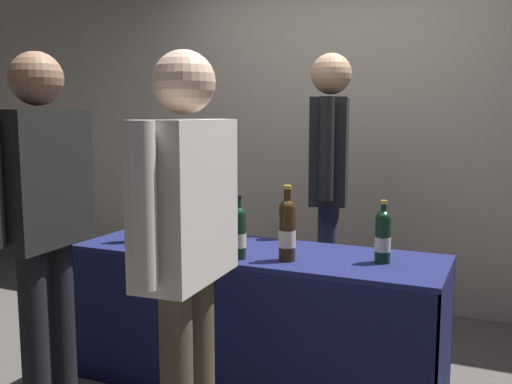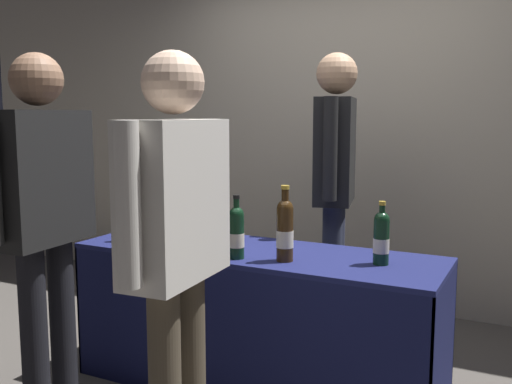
# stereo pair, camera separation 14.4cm
# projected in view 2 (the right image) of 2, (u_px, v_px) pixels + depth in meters

# --- Properties ---
(back_partition) EXTENTS (7.37, 0.12, 2.72)m
(back_partition) POSITION_uv_depth(u_px,v_px,m) (354.00, 123.00, 4.29)
(back_partition) COLOR #B2A893
(back_partition) RESTS_ON ground_plane
(tasting_table) EXTENTS (1.89, 0.61, 0.74)m
(tasting_table) POSITION_uv_depth(u_px,v_px,m) (256.00, 294.00, 2.98)
(tasting_table) COLOR #191E51
(tasting_table) RESTS_ON ground_plane
(featured_wine_bottle) EXTENTS (0.07, 0.07, 0.30)m
(featured_wine_bottle) POSITION_uv_depth(u_px,v_px,m) (381.00, 237.00, 2.65)
(featured_wine_bottle) COLOR black
(featured_wine_bottle) RESTS_ON tasting_table
(display_bottle_0) EXTENTS (0.08, 0.08, 0.35)m
(display_bottle_0) POSITION_uv_depth(u_px,v_px,m) (138.00, 214.00, 3.16)
(display_bottle_0) COLOR black
(display_bottle_0) RESTS_ON tasting_table
(display_bottle_1) EXTENTS (0.08, 0.08, 0.35)m
(display_bottle_1) POSITION_uv_depth(u_px,v_px,m) (202.00, 219.00, 2.99)
(display_bottle_1) COLOR #38230F
(display_bottle_1) RESTS_ON tasting_table
(display_bottle_2) EXTENTS (0.08, 0.08, 0.31)m
(display_bottle_2) POSITION_uv_depth(u_px,v_px,m) (236.00, 232.00, 2.76)
(display_bottle_2) COLOR black
(display_bottle_2) RESTS_ON tasting_table
(display_bottle_3) EXTENTS (0.08, 0.08, 0.36)m
(display_bottle_3) POSITION_uv_depth(u_px,v_px,m) (285.00, 229.00, 2.71)
(display_bottle_3) COLOR #38230F
(display_bottle_3) RESTS_ON tasting_table
(wine_glass_near_vendor) EXTENTS (0.07, 0.07, 0.13)m
(wine_glass_near_vendor) POSITION_uv_depth(u_px,v_px,m) (230.00, 226.00, 3.13)
(wine_glass_near_vendor) COLOR silver
(wine_glass_near_vendor) RESTS_ON tasting_table
(flower_vase) EXTENTS (0.09, 0.09, 0.39)m
(flower_vase) POSITION_uv_depth(u_px,v_px,m) (217.00, 231.00, 2.86)
(flower_vase) COLOR silver
(flower_vase) RESTS_ON tasting_table
(brochure_stand) EXTENTS (0.06, 0.17, 0.15)m
(brochure_stand) POSITION_uv_depth(u_px,v_px,m) (183.00, 222.00, 3.32)
(brochure_stand) COLOR silver
(brochure_stand) RESTS_ON tasting_table
(vendor_presenter) EXTENTS (0.31, 0.62, 1.79)m
(vendor_presenter) POSITION_uv_depth(u_px,v_px,m) (335.00, 169.00, 3.50)
(vendor_presenter) COLOR #2D3347
(vendor_presenter) RESTS_ON ground_plane
(taster_foreground_right) EXTENTS (0.24, 0.65, 1.65)m
(taster_foreground_right) POSITION_uv_depth(u_px,v_px,m) (176.00, 231.00, 2.11)
(taster_foreground_right) COLOR #4C4233
(taster_foreground_right) RESTS_ON ground_plane
(taster_foreground_left) EXTENTS (0.24, 0.64, 1.69)m
(taster_foreground_left) POSITION_uv_depth(u_px,v_px,m) (43.00, 203.00, 2.60)
(taster_foreground_left) COLOR black
(taster_foreground_left) RESTS_ON ground_plane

